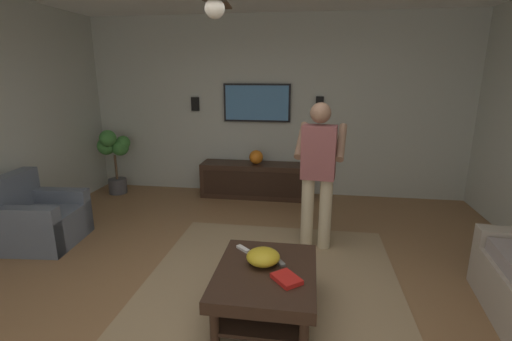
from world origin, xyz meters
TOP-DOWN VIEW (x-y plane):
  - ground_plane at (0.00, 0.00)m, footprint 7.29×7.29m
  - wall_back_tv at (3.09, 0.00)m, footprint 0.10×6.22m
  - area_rug at (0.01, -0.28)m, footprint 3.07×2.39m
  - armchair at (0.71, 2.50)m, footprint 0.87×0.88m
  - coffee_table at (-0.19, -0.28)m, footprint 1.00×0.80m
  - media_console at (2.75, 0.27)m, footprint 0.45×1.70m
  - tv at (2.99, 0.27)m, footprint 0.05×1.07m
  - person_standing at (1.10, -0.69)m, footprint 0.58×0.59m
  - potted_plant_tall at (2.56, 2.55)m, footprint 0.43×0.49m
  - bowl at (-0.10, -0.24)m, footprint 0.28×0.28m
  - remote_white at (0.11, -0.03)m, footprint 0.13×0.14m
  - remote_black at (-0.31, -0.47)m, footprint 0.10×0.15m
  - remote_grey at (-0.07, -0.37)m, footprint 0.15×0.12m
  - book at (-0.33, -0.45)m, footprint 0.27×0.26m
  - vase_round at (2.74, 0.25)m, footprint 0.22×0.22m
  - wall_speaker_left at (3.01, -0.71)m, footprint 0.06×0.12m
  - wall_speaker_right at (3.01, 1.30)m, footprint 0.06×0.12m

SIDE VIEW (x-z plane):
  - ground_plane at x=0.00m, z-range 0.00..0.00m
  - area_rug at x=0.01m, z-range 0.00..0.01m
  - media_console at x=2.75m, z-range 0.00..0.55m
  - armchair at x=0.71m, z-range -0.13..0.69m
  - coffee_table at x=-0.19m, z-range 0.10..0.50m
  - remote_white at x=0.11m, z-range 0.40..0.42m
  - remote_black at x=-0.31m, z-range 0.40..0.42m
  - remote_grey at x=-0.07m, z-range 0.40..0.42m
  - book at x=-0.33m, z-range 0.40..0.44m
  - bowl at x=-0.10m, z-range 0.40..0.53m
  - vase_round at x=2.74m, z-range 0.55..0.77m
  - potted_plant_tall at x=2.56m, z-range 0.14..1.22m
  - person_standing at x=1.10m, z-range 0.11..1.75m
  - wall_back_tv at x=3.09m, z-range 0.00..2.82m
  - wall_speaker_right at x=3.01m, z-range 1.34..1.56m
  - wall_speaker_left at x=3.01m, z-range 1.37..1.59m
  - tv at x=2.99m, z-range 1.19..1.79m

